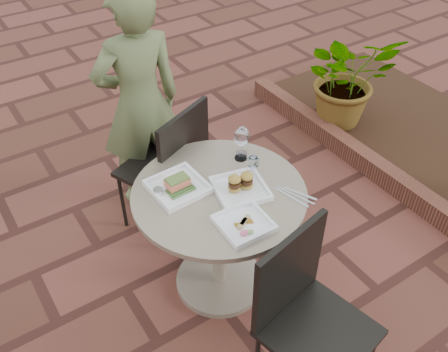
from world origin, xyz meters
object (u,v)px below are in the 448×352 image
chair_far (172,161)px  plate_tuna (244,223)px  plate_sliders (241,186)px  cafe_table (219,226)px  diner (140,104)px  plate_salmon (178,186)px  chair_near (305,307)px

chair_far → plate_tuna: chair_far is taller
chair_far → plate_sliders: size_ratio=3.01×
cafe_table → diner: diner is taller
plate_salmon → chair_far: bearing=66.7°
cafe_table → plate_tuna: bearing=-97.0°
chair_far → plate_sliders: bearing=74.1°
diner → plate_sliders: 0.99m
cafe_table → plate_sliders: bearing=-29.9°
chair_near → diner: 1.63m
chair_near → plate_tuna: chair_near is taller
chair_far → diner: 0.43m
chair_near → plate_tuna: bearing=83.6°
cafe_table → chair_far: 0.56m
chair_far → plate_tuna: 0.85m
chair_far → chair_near: size_ratio=1.00×
chair_far → chair_near: (-0.01, -1.25, 0.00)m
cafe_table → plate_sliders: plate_sliders is taller
chair_near → plate_sliders: bearing=70.3°
cafe_table → diner: size_ratio=0.59×
chair_far → plate_tuna: (-0.05, -0.82, 0.19)m
plate_salmon → plate_sliders: size_ratio=0.90×
diner → plate_salmon: 0.82m
chair_far → plate_sliders: (0.07, -0.61, 0.21)m
chair_near → diner: size_ratio=0.61×
chair_near → plate_sliders: 0.67m
plate_sliders → diner: bearing=94.8°
plate_salmon → plate_tuna: bearing=-71.6°
plate_salmon → diner: bearing=77.6°
chair_far → plate_sliders: chair_far is taller
plate_sliders → plate_tuna: bearing=-121.1°
plate_sliders → cafe_table: bearing=150.1°
diner → plate_salmon: (-0.18, -0.80, -0.01)m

